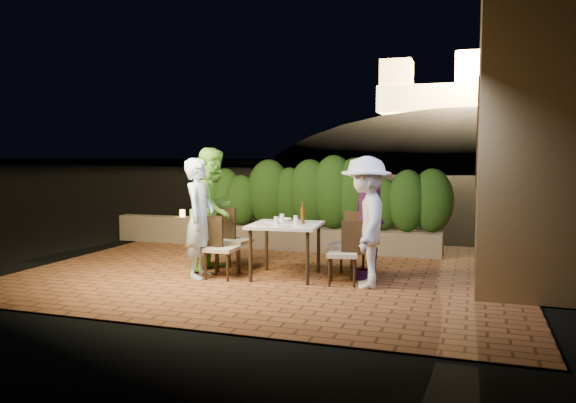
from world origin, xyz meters
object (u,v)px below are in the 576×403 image
at_px(dining_table, 286,251).
at_px(beer_bottle, 303,213).
at_px(chair_right_back, 346,244).
at_px(diner_white, 366,222).
at_px(chair_right_front, 343,253).
at_px(parapet_lamp, 182,213).
at_px(chair_left_back, 234,239).
at_px(diner_green, 213,209).
at_px(diner_purple, 369,217).
at_px(bowl, 285,220).
at_px(chair_left_front, 221,247).
at_px(diner_blue, 199,218).

xyz_separation_m(dining_table, beer_bottle, (0.22, 0.08, 0.52)).
bearing_deg(chair_right_back, diner_white, 141.74).
height_order(chair_right_front, parapet_lamp, chair_right_front).
height_order(chair_left_back, diner_green, diner_green).
distance_m(chair_right_back, diner_purple, 0.49).
relative_size(diner_white, diner_purple, 1.00).
xyz_separation_m(chair_right_back, diner_green, (-1.98, -0.11, 0.44)).
bearing_deg(chair_right_front, bowl, -34.18).
bearing_deg(chair_left_back, chair_left_front, -81.29).
bearing_deg(chair_left_back, chair_right_back, 7.80).
bearing_deg(bowl, diner_blue, -147.29).
bearing_deg(diner_green, diner_white, -94.76).
relative_size(chair_right_front, diner_green, 0.47).
height_order(dining_table, diner_purple, diner_purple).
xyz_separation_m(beer_bottle, diner_blue, (-1.34, -0.47, -0.07)).
relative_size(diner_green, parapet_lamp, 12.86).
xyz_separation_m(dining_table, parapet_lamp, (-2.88, 2.29, 0.20)).
bearing_deg(chair_right_back, dining_table, 34.85).
bearing_deg(diner_green, beer_bottle, -88.72).
bearing_deg(beer_bottle, diner_blue, -160.66).
bearing_deg(bowl, chair_right_back, 0.34).
height_order(bowl, parapet_lamp, bowl).
xyz_separation_m(chair_left_front, diner_blue, (-0.30, -0.06, 0.40)).
bearing_deg(parapet_lamp, bowl, -36.11).
bearing_deg(chair_left_back, diner_green, -172.44).
distance_m(diner_blue, diner_green, 0.56).
distance_m(bowl, diner_green, 1.09).
bearing_deg(dining_table, diner_blue, -160.98).
xyz_separation_m(bowl, chair_left_back, (-0.75, -0.08, -0.31)).
height_order(bowl, diner_white, diner_white).
height_order(beer_bottle, chair_right_back, beer_bottle).
xyz_separation_m(dining_table, diner_blue, (-1.13, -0.39, 0.45)).
relative_size(bowl, diner_green, 0.10).
bearing_deg(diner_purple, beer_bottle, -77.13).
xyz_separation_m(diner_purple, parapet_lamp, (-3.98, 1.95, -0.27)).
xyz_separation_m(diner_white, diner_purple, (-0.06, 0.57, 0.00)).
height_order(bowl, chair_left_front, chair_left_front).
xyz_separation_m(bowl, parapet_lamp, (-2.78, 2.03, -0.20)).
distance_m(chair_right_back, diner_green, 2.03).
distance_m(dining_table, diner_purple, 1.24).
xyz_separation_m(chair_left_back, chair_right_back, (1.65, 0.09, 0.00)).
distance_m(beer_bottle, diner_purple, 0.92).
xyz_separation_m(beer_bottle, diner_purple, (0.88, 0.26, -0.05)).
relative_size(dining_table, chair_left_back, 1.02).
distance_m(dining_table, diner_white, 1.27).
distance_m(diner_blue, parapet_lamp, 3.22).
height_order(diner_blue, diner_green, diner_green).
height_order(chair_right_front, chair_right_back, chair_right_back).
bearing_deg(parapet_lamp, chair_left_front, -51.92).
bearing_deg(diner_blue, diner_white, -93.69).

